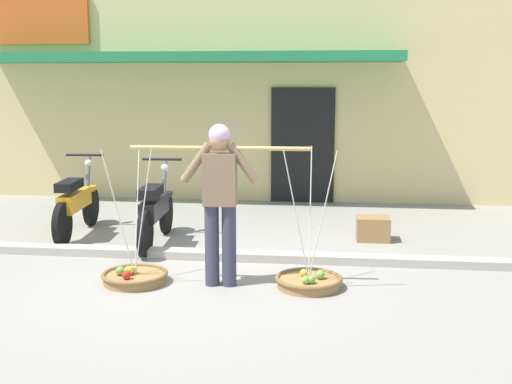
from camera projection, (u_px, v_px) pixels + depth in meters
ground_plane at (202, 276)px, 7.01m from camera, size 90.00×90.00×0.00m
sidewalk_curb at (213, 255)px, 7.68m from camera, size 20.00×0.24×0.10m
fruit_vendor at (220, 194)px, 6.55m from camera, size 1.85×0.22×1.70m
fruit_basket_left_side at (309, 281)px, 6.63m from camera, size 0.71×0.71×1.45m
fruit_basket_right_side at (134, 276)px, 6.78m from camera, size 0.71×0.71×1.45m
motorcycle_nearest_shop at (76, 204)px, 8.76m from camera, size 0.54×1.82×1.09m
motorcycle_second_in_row at (155, 211)px, 8.27m from camera, size 0.54×1.82×1.09m
storefront_building at (217, 81)px, 13.58m from camera, size 13.00×6.00×4.20m
wooden_crate at (373, 229)px, 8.56m from camera, size 0.44×0.36×0.32m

